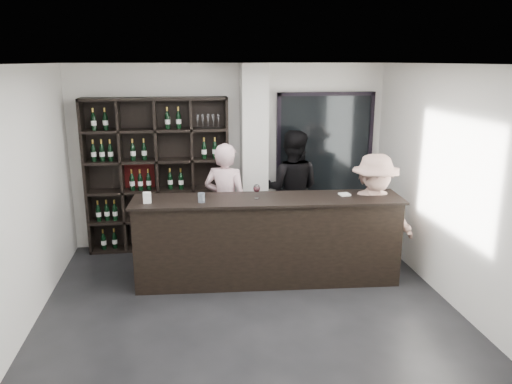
{
  "coord_description": "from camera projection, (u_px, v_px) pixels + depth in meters",
  "views": [
    {
      "loc": [
        -0.67,
        -5.15,
        2.94
      ],
      "look_at": [
        0.19,
        1.1,
        1.27
      ],
      "focal_mm": 35.0,
      "sensor_mm": 36.0,
      "label": 1
    }
  ],
  "objects": [
    {
      "name": "wine_glass",
      "position": [
        257.0,
        191.0,
        6.52
      ],
      "size": [
        0.11,
        0.11,
        0.22
      ],
      "primitive_type": null,
      "rotation": [
        0.0,
        0.0,
        -0.24
      ],
      "color": "white",
      "rests_on": "tasting_counter"
    },
    {
      "name": "card_stand",
      "position": [
        147.0,
        198.0,
        6.32
      ],
      "size": [
        0.1,
        0.05,
        0.15
      ],
      "primitive_type": "cube",
      "rotation": [
        0.0,
        0.0,
        -0.07
      ],
      "color": "white",
      "rests_on": "tasting_counter"
    },
    {
      "name": "napkin_stack",
      "position": [
        344.0,
        194.0,
        6.72
      ],
      "size": [
        0.15,
        0.15,
        0.02
      ],
      "primitive_type": "cube",
      "rotation": [
        0.0,
        0.0,
        0.13
      ],
      "color": "white",
      "rests_on": "tasting_counter"
    },
    {
      "name": "taster_pink",
      "position": [
        226.0,
        204.0,
        7.3
      ],
      "size": [
        0.78,
        0.67,
        1.8
      ],
      "primitive_type": "imported",
      "rotation": [
        0.0,
        0.0,
        2.71
      ],
      "color": "beige",
      "rests_on": "floor"
    },
    {
      "name": "taster_black",
      "position": [
        292.0,
        189.0,
        7.96
      ],
      "size": [
        1.1,
        0.97,
        1.89
      ],
      "primitive_type": "imported",
      "rotation": [
        0.0,
        0.0,
        2.83
      ],
      "color": "black",
      "rests_on": "floor"
    },
    {
      "name": "floor",
      "position": [
        253.0,
        323.0,
        5.78
      ],
      "size": [
        5.0,
        5.5,
        0.01
      ],
      "primitive_type": "cube",
      "color": "black",
      "rests_on": "ground"
    },
    {
      "name": "customer",
      "position": [
        373.0,
        217.0,
        6.8
      ],
      "size": [
        1.14,
        0.67,
        1.74
      ],
      "primitive_type": "imported",
      "rotation": [
        0.0,
        0.0,
        -0.03
      ],
      "color": "tan",
      "rests_on": "floor"
    },
    {
      "name": "wine_shelf",
      "position": [
        158.0,
        175.0,
        7.77
      ],
      "size": [
        2.2,
        0.35,
        2.4
      ],
      "primitive_type": null,
      "color": "black",
      "rests_on": "floor"
    },
    {
      "name": "structural_column",
      "position": [
        254.0,
        158.0,
        7.82
      ],
      "size": [
        0.4,
        0.4,
        2.9
      ],
      "primitive_type": "cube",
      "color": "silver",
      "rests_on": "floor"
    },
    {
      "name": "tasting_counter",
      "position": [
        268.0,
        240.0,
        6.72
      ],
      "size": [
        3.57,
        0.73,
        1.18
      ],
      "rotation": [
        0.0,
        0.0,
        -0.06
      ],
      "color": "black",
      "rests_on": "floor"
    },
    {
      "name": "spit_cup",
      "position": [
        201.0,
        198.0,
        6.37
      ],
      "size": [
        0.11,
        0.11,
        0.12
      ],
      "primitive_type": "cylinder",
      "rotation": [
        0.0,
        0.0,
        -0.18
      ],
      "color": "#9BA9BB",
      "rests_on": "tasting_counter"
    },
    {
      "name": "glass_panel",
      "position": [
        324.0,
        157.0,
        8.2
      ],
      "size": [
        1.6,
        0.08,
        2.1
      ],
      "color": "black",
      "rests_on": "floor"
    }
  ]
}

